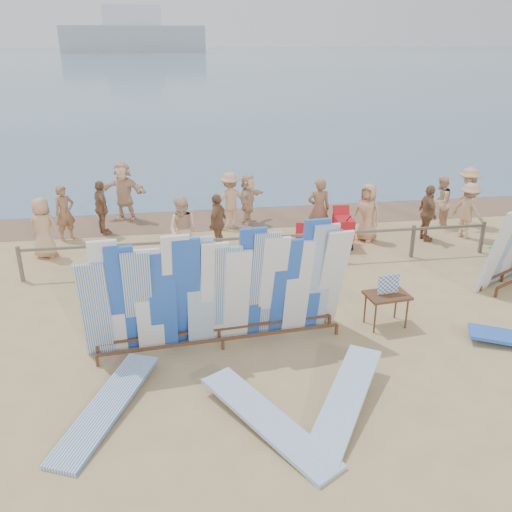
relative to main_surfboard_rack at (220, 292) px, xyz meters
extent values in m
plane|color=tan|center=(1.49, 0.64, -1.12)|extent=(160.00, 160.00, 0.00)
cube|color=slate|center=(1.49, 128.64, -1.12)|extent=(320.00, 240.00, 0.02)
cube|color=brown|center=(1.49, 7.84, -1.12)|extent=(40.00, 2.60, 0.01)
cube|color=#999EA3|center=(-10.51, 180.64, 2.90)|extent=(45.00, 8.00, 8.00)
cube|color=silver|center=(-10.51, 180.64, 9.90)|extent=(18.00, 6.00, 6.00)
cube|color=#675E4E|center=(1.49, 3.64, -0.32)|extent=(12.00, 0.06, 0.06)
cube|color=#675E4E|center=(-4.51, 3.64, -0.67)|extent=(0.08, 0.08, 0.90)
cube|color=#675E4E|center=(-2.51, 3.64, -0.67)|extent=(0.08, 0.08, 0.90)
cube|color=#675E4E|center=(-0.51, 3.64, -0.67)|extent=(0.08, 0.08, 0.90)
cube|color=#675E4E|center=(1.49, 3.64, -0.67)|extent=(0.08, 0.08, 0.90)
cube|color=#675E4E|center=(3.49, 3.64, -0.67)|extent=(0.08, 0.08, 0.90)
cube|color=#675E4E|center=(5.49, 3.64, -0.67)|extent=(0.08, 0.08, 0.90)
cube|color=#675E4E|center=(7.49, 3.64, -0.67)|extent=(0.08, 0.08, 0.90)
cube|color=brown|center=(0.01, -0.20, -0.90)|extent=(4.61, 0.46, 0.05)
cube|color=brown|center=(-0.03, 0.19, -0.90)|extent=(4.61, 0.46, 0.05)
cube|color=silver|center=(-2.26, -0.20, -0.10)|extent=(0.54, 0.60, 2.04)
cube|color=white|center=(-2.00, -0.18, 0.10)|extent=(0.54, 0.68, 2.44)
cube|color=blue|center=(-1.75, -0.16, 0.05)|extent=(0.55, 0.76, 2.33)
cube|color=silver|center=(-1.49, -0.13, -0.01)|extent=(0.56, 0.83, 2.21)
cube|color=white|center=(-1.31, -0.12, -0.02)|extent=(0.53, 0.52, 2.19)
cube|color=blue|center=(-1.06, -0.09, -0.07)|extent=(0.53, 0.54, 2.10)
cube|color=white|center=(-0.80, -0.07, 0.11)|extent=(0.56, 0.83, 2.46)
cube|color=blue|center=(-0.62, -0.06, 0.07)|extent=(0.55, 0.79, 2.37)
cube|color=#8AAFDD|center=(-0.37, -0.03, 0.05)|extent=(0.53, 0.52, 2.33)
cube|color=white|center=(-0.12, -0.01, -0.01)|extent=(0.54, 0.63, 2.22)
cube|color=silver|center=(0.14, 0.01, -0.06)|extent=(0.54, 0.65, 2.12)
cube|color=white|center=(0.32, 0.03, -0.11)|extent=(0.54, 0.64, 2.03)
cube|color=blue|center=(0.57, 0.05, 0.10)|extent=(0.54, 0.68, 2.44)
cube|color=silver|center=(0.83, 0.07, 0.05)|extent=(0.55, 0.72, 2.34)
cube|color=white|center=(1.01, 0.09, 0.00)|extent=(0.55, 0.75, 2.24)
cube|color=blue|center=(1.26, 0.11, -0.04)|extent=(0.54, 0.67, 2.16)
cube|color=white|center=(1.52, 0.13, -0.07)|extent=(0.53, 0.57, 2.09)
cube|color=blue|center=(1.77, 0.16, 0.13)|extent=(0.54, 0.62, 2.50)
cube|color=#8AAFDD|center=(1.95, 0.17, 0.08)|extent=(0.54, 0.67, 2.40)
cube|color=white|center=(2.21, 0.20, 0.01)|extent=(0.56, 0.82, 2.26)
cube|color=brown|center=(7.02, 1.81, -0.89)|extent=(1.63, 0.87, 0.05)
cube|color=white|center=(6.36, 1.25, -0.09)|extent=(0.68, 0.70, 2.07)
cube|color=silver|center=(6.74, 1.44, 0.11)|extent=(0.75, 0.82, 2.47)
cone|color=teal|center=(7.47, 2.38, -0.46)|extent=(1.26, 0.61, 0.58)
cube|color=brown|center=(3.40, 0.22, -0.43)|extent=(0.92, 0.70, 0.05)
cube|color=white|center=(3.40, 0.22, -0.18)|extent=(0.46, 0.08, 0.40)
cube|color=#8AAFDD|center=(1.73, -2.35, -1.12)|extent=(1.94, 2.55, 0.44)
cube|color=silver|center=(-2.00, -1.77, -1.12)|extent=(1.61, 2.69, 0.23)
cube|color=#8AAFDD|center=(0.46, -2.53, -1.12)|extent=(1.88, 2.59, 0.30)
cube|color=red|center=(2.67, 4.35, -0.83)|extent=(0.62, 0.60, 0.05)
cube|color=red|center=(2.75, 4.56, -0.58)|extent=(0.52, 0.31, 0.49)
cube|color=red|center=(3.23, 4.21, -0.83)|extent=(0.62, 0.59, 0.05)
cube|color=red|center=(3.17, 4.42, -0.57)|extent=(0.53, 0.29, 0.50)
cube|color=red|center=(3.88, 4.68, -0.55)|extent=(0.51, 0.80, 0.57)
cube|color=red|center=(3.90, 4.99, -0.19)|extent=(0.47, 0.20, 0.36)
imported|color=tan|center=(-4.22, 5.18, -0.29)|extent=(0.89, 0.60, 1.66)
imported|color=beige|center=(-2.33, 8.14, -0.18)|extent=(1.82, 1.22, 1.88)
imported|color=#8C6042|center=(3.36, 5.41, -0.22)|extent=(0.68, 0.40, 1.81)
imported|color=beige|center=(1.55, 7.14, -0.33)|extent=(1.17, 1.51, 1.59)
imported|color=tan|center=(7.70, 4.86, -0.30)|extent=(0.84, 1.15, 1.65)
imported|color=#8C6042|center=(6.42, 4.80, -0.30)|extent=(0.43, 0.97, 1.64)
imported|color=tan|center=(8.23, 5.91, -0.20)|extent=(0.81, 1.28, 1.83)
imported|color=beige|center=(7.34, 5.89, -0.31)|extent=(0.83, 0.81, 1.61)
imported|color=beige|center=(-0.55, 4.24, -0.25)|extent=(0.94, 0.77, 1.75)
imported|color=tan|center=(0.94, 6.85, -0.25)|extent=(1.20, 0.70, 1.73)
imported|color=#8C6042|center=(-2.88, 6.78, -0.30)|extent=(0.78, 1.05, 1.64)
imported|color=#8C6042|center=(0.39, 4.96, -0.31)|extent=(0.82, 1.03, 1.62)
imported|color=tan|center=(4.71, 5.09, -0.28)|extent=(0.84, 0.88, 1.69)
imported|color=#8C6042|center=(-3.89, 6.48, -0.31)|extent=(0.67, 0.60, 1.62)
camera|label=1|loc=(-0.74, -9.08, 4.47)|focal=38.00mm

